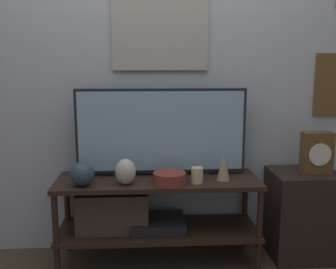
% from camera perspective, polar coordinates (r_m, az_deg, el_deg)
% --- Properties ---
extents(wall_back, '(6.40, 0.08, 2.70)m').
position_cam_1_polar(wall_back, '(2.78, -1.61, 10.58)').
color(wall_back, '#B2BCC6').
rests_on(wall_back, ground_plane).
extents(media_console, '(1.35, 0.44, 0.59)m').
position_cam_1_polar(media_console, '(2.70, -4.03, -10.90)').
color(media_console, black).
rests_on(media_console, ground_plane).
extents(television, '(1.15, 0.05, 0.59)m').
position_cam_1_polar(television, '(2.65, -0.99, 0.50)').
color(television, black).
rests_on(television, media_console).
extents(vase_slim_bronze, '(0.09, 0.09, 0.20)m').
position_cam_1_polar(vase_slim_bronze, '(2.60, 8.08, -4.45)').
color(vase_slim_bronze, tan).
rests_on(vase_slim_bronze, media_console).
extents(vase_round_glass, '(0.15, 0.15, 0.15)m').
position_cam_1_polar(vase_round_glass, '(2.52, -12.35, -5.59)').
color(vase_round_glass, '#2D4251').
rests_on(vase_round_glass, media_console).
extents(vase_urn_stoneware, '(0.13, 0.12, 0.17)m').
position_cam_1_polar(vase_urn_stoneware, '(2.51, -6.19, -5.39)').
color(vase_urn_stoneware, beige).
rests_on(vase_urn_stoneware, media_console).
extents(vase_wide_bowl, '(0.21, 0.21, 0.07)m').
position_cam_1_polar(vase_wide_bowl, '(2.51, 0.22, -6.36)').
color(vase_wide_bowl, brown).
rests_on(vase_wide_bowl, media_console).
extents(candle_jar, '(0.08, 0.08, 0.10)m').
position_cam_1_polar(candle_jar, '(2.54, 4.24, -5.92)').
color(candle_jar, beige).
rests_on(candle_jar, media_console).
extents(side_table, '(0.46, 0.39, 0.61)m').
position_cam_1_polar(side_table, '(2.96, 18.96, -10.86)').
color(side_table, black).
rests_on(side_table, ground_plane).
extents(mantel_clock, '(0.20, 0.11, 0.28)m').
position_cam_1_polar(mantel_clock, '(2.83, 20.79, -2.51)').
color(mantel_clock, brown).
rests_on(mantel_clock, side_table).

